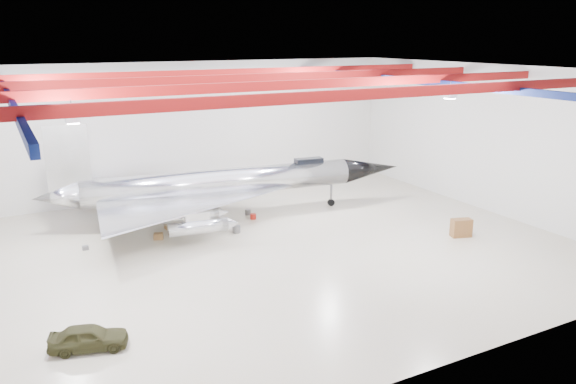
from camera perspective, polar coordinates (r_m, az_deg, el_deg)
floor at (r=34.89m, az=-4.26°, el=-6.23°), size 40.00×40.00×0.00m
wall_back at (r=47.16m, az=-11.80°, el=6.14°), size 40.00×0.00×40.00m
wall_right at (r=44.93m, az=19.73°, el=5.11°), size 0.00×30.00×30.00m
ceiling at (r=32.48m, az=-4.65°, el=12.11°), size 40.00×40.00×0.00m
ceiling_structure at (r=32.53m, az=-4.63°, el=10.93°), size 39.50×29.50×1.08m
jet_aircraft at (r=40.97m, az=-6.79°, el=0.60°), size 27.29×17.39×7.45m
jeep at (r=26.03m, az=-19.60°, el=-13.74°), size 3.50×2.16×1.11m
desk at (r=39.17m, az=17.19°, el=-3.50°), size 1.47×1.04×1.22m
crate_ply at (r=38.03m, az=-13.03°, el=-4.41°), size 0.72×0.65×0.41m
toolbox_red at (r=42.36m, az=-11.82°, el=-2.37°), size 0.49×0.45×0.27m
engine_drum at (r=38.44m, az=-5.26°, el=-3.78°), size 0.57×0.57×0.49m
crate_small at (r=37.53m, az=-19.89°, el=-5.35°), size 0.37×0.30×0.26m
tool_chest at (r=41.18m, az=-3.56°, el=-2.50°), size 0.49×0.49×0.39m
oil_barrel at (r=39.93m, az=-11.96°, el=-3.38°), size 0.65×0.55×0.41m
spares_box at (r=42.25m, az=-4.10°, el=-2.04°), size 0.57×0.57×0.39m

